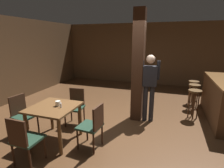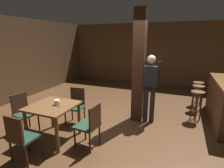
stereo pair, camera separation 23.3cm
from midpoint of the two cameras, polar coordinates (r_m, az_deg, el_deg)
name	(u,v)px [view 1 (the left image)]	position (r m, az deg, el deg)	size (l,w,h in m)	color
ground_plane	(121,125)	(4.49, 1.37, -13.24)	(10.80, 10.80, 0.00)	#4C301C
wall_back	(147,54)	(8.40, 10.73, 9.60)	(8.00, 0.10, 2.80)	brown
pillar	(138,67)	(4.44, 7.04, 5.47)	(0.28, 0.28, 2.80)	#382114
dining_table	(54,113)	(3.84, -20.08, -8.79)	(0.90, 0.90, 0.77)	brown
chair_east	(93,124)	(3.45, -8.15, -12.94)	(0.45, 0.45, 0.89)	#1E3828
chair_south	(24,139)	(3.37, -28.63, -15.46)	(0.43, 0.43, 0.89)	#1E3828
chair_west	(22,113)	(4.42, -28.64, -8.34)	(0.47, 0.47, 0.89)	#1E3828
chair_north	(76,105)	(4.48, -13.30, -6.57)	(0.47, 0.47, 0.89)	#1E3828
napkin_cup	(58,103)	(3.77, -18.95, -6.04)	(0.10, 0.10, 0.10)	silver
salt_shaker	(61,105)	(3.66, -18.12, -6.63)	(0.03, 0.03, 0.09)	silver
standing_person	(149,84)	(4.43, 10.66, 0.07)	(0.47, 0.25, 1.72)	black
bar_counter	(217,99)	(5.31, 29.97, -4.33)	(0.56, 2.23, 1.08)	brown
bar_stool_near	(194,98)	(5.08, 24.15, -4.06)	(0.33, 0.33, 0.79)	#4C3319
bar_stool_mid	(194,91)	(5.79, 24.18, -2.08)	(0.33, 0.33, 0.76)	#4C3319
bar_stool_far	(193,87)	(6.26, 24.08, -0.93)	(0.32, 0.32, 0.76)	#4C3319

